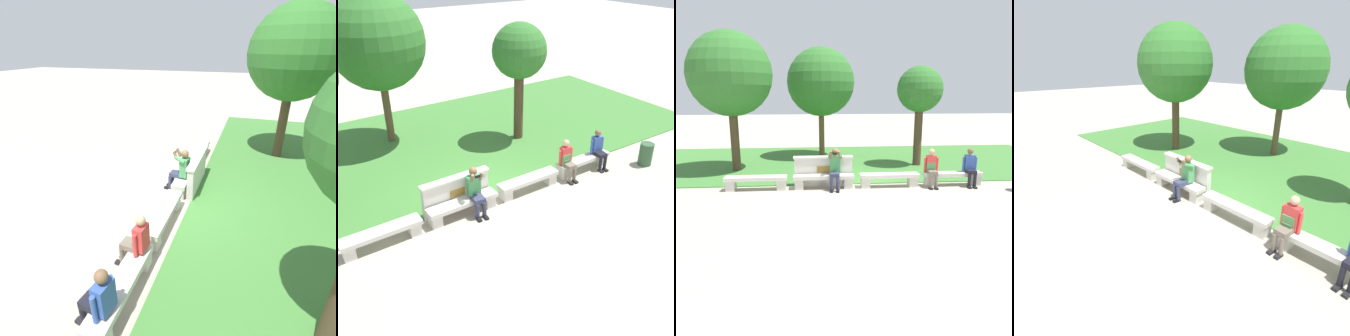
% 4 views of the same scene
% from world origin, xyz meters
% --- Properties ---
extents(ground_plane, '(80.00, 80.00, 0.00)m').
position_xyz_m(ground_plane, '(0.00, 0.00, 0.00)').
color(ground_plane, '#A89E8C').
extents(grass_strip, '(20.50, 8.00, 0.03)m').
position_xyz_m(grass_strip, '(0.00, 4.38, 0.01)').
color(grass_strip, '#3D7533').
rests_on(grass_strip, ground).
extents(bench_main, '(1.96, 0.40, 0.45)m').
position_xyz_m(bench_main, '(-3.27, 0.00, 0.30)').
color(bench_main, beige).
rests_on(bench_main, ground).
extents(bench_near, '(1.96, 0.40, 0.45)m').
position_xyz_m(bench_near, '(-1.09, 0.00, 0.30)').
color(bench_near, beige).
rests_on(bench_near, ground).
extents(bench_mid, '(1.96, 0.40, 0.45)m').
position_xyz_m(bench_mid, '(1.09, 0.00, 0.30)').
color(bench_mid, beige).
rests_on(bench_mid, ground).
extents(bench_far, '(1.96, 0.40, 0.45)m').
position_xyz_m(bench_far, '(3.27, 0.00, 0.30)').
color(bench_far, beige).
rests_on(bench_far, ground).
extents(backrest_wall_with_plaque, '(1.98, 0.24, 1.01)m').
position_xyz_m(backrest_wall_with_plaque, '(-1.09, 0.34, 0.52)').
color(backrest_wall_with_plaque, beige).
rests_on(backrest_wall_with_plaque, ground).
extents(person_photographer, '(0.50, 0.75, 1.32)m').
position_xyz_m(person_photographer, '(-0.72, -0.08, 0.74)').
color(person_photographer, black).
rests_on(person_photographer, ground).
extents(person_distant, '(0.48, 0.69, 1.26)m').
position_xyz_m(person_distant, '(2.50, -0.07, 0.67)').
color(person_distant, black).
rests_on(person_distant, ground).
extents(person_companion, '(0.48, 0.71, 1.26)m').
position_xyz_m(person_companion, '(3.83, -0.07, 0.67)').
color(person_companion, black).
rests_on(person_companion, ground).
extents(backpack, '(0.28, 0.24, 0.43)m').
position_xyz_m(backpack, '(2.48, 0.00, 0.63)').
color(backpack, '#4C7F47').
rests_on(backpack, bench_far).
extents(tree_left_background, '(3.19, 3.19, 5.17)m').
position_xyz_m(tree_left_background, '(-1.04, 5.60, 3.56)').
color(tree_left_background, brown).
rests_on(tree_left_background, ground).
extents(tree_right_background, '(1.89, 1.89, 4.17)m').
position_xyz_m(tree_right_background, '(3.01, 3.21, 3.15)').
color(tree_right_background, '#4C3826').
rests_on(tree_right_background, ground).
extents(trash_bin, '(0.44, 0.44, 0.75)m').
position_xyz_m(trash_bin, '(5.26, -0.84, 0.38)').
color(trash_bin, '#2D5133').
rests_on(trash_bin, ground).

